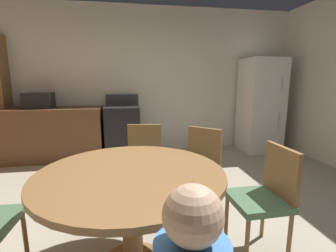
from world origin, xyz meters
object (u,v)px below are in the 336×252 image
(chair_east, at_px, (266,194))
(chair_northeast, at_px, (199,164))
(oven_range, at_px, (123,131))
(dining_table, at_px, (131,193))
(chair_north, at_px, (144,159))
(refrigerator, at_px, (260,106))
(microwave, at_px, (39,100))

(chair_east, height_order, chair_northeast, same)
(oven_range, bearing_deg, dining_table, -87.60)
(chair_north, relative_size, chair_east, 1.00)
(oven_range, height_order, chair_north, oven_range)
(refrigerator, bearing_deg, chair_north, -144.47)
(refrigerator, distance_m, dining_table, 3.69)
(chair_north, relative_size, chair_northeast, 1.00)
(refrigerator, distance_m, chair_northeast, 2.68)
(microwave, xyz_separation_m, chair_northeast, (2.18, -2.00, -0.53))
(chair_northeast, bearing_deg, dining_table, 0.00)
(microwave, distance_m, dining_table, 3.14)
(refrigerator, height_order, dining_table, refrigerator)
(chair_north, height_order, chair_east, same)
(microwave, height_order, chair_east, microwave)
(microwave, bearing_deg, dining_table, -61.80)
(chair_north, height_order, chair_northeast, same)
(oven_range, xyz_separation_m, dining_table, (0.12, -2.75, 0.14))
(chair_east, bearing_deg, chair_north, -50.00)
(chair_east, bearing_deg, dining_table, 0.00)
(oven_range, bearing_deg, chair_northeast, -67.67)
(microwave, relative_size, dining_table, 0.35)
(oven_range, relative_size, chair_east, 1.26)
(oven_range, height_order, dining_table, oven_range)
(chair_east, bearing_deg, chair_northeast, -67.48)
(microwave, bearing_deg, refrigerator, -0.72)
(chair_north, bearing_deg, oven_range, -162.76)
(dining_table, distance_m, chair_northeast, 1.03)
(microwave, relative_size, chair_northeast, 0.51)
(oven_range, distance_m, microwave, 1.47)
(chair_north, bearing_deg, refrigerator, 134.00)
(refrigerator, distance_m, microwave, 3.98)
(refrigerator, distance_m, chair_east, 3.07)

